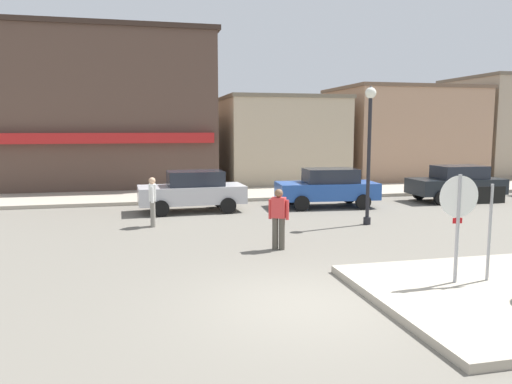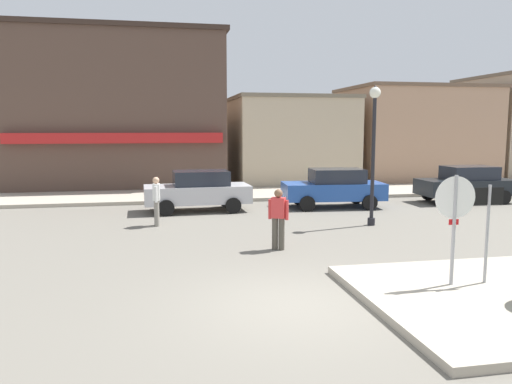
{
  "view_description": "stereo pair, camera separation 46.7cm",
  "coord_description": "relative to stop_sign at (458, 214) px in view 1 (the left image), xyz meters",
  "views": [
    {
      "loc": [
        -2.88,
        -8.29,
        3.2
      ],
      "look_at": [
        0.1,
        4.5,
        1.5
      ],
      "focal_mm": 35.0,
      "sensor_mm": 36.0,
      "label": 1
    },
    {
      "loc": [
        -2.42,
        -8.39,
        3.2
      ],
      "look_at": [
        0.1,
        4.5,
        1.5
      ],
      "focal_mm": 35.0,
      "sensor_mm": 36.0,
      "label": 2
    }
  ],
  "objects": [
    {
      "name": "stop_sign",
      "position": [
        0.0,
        0.0,
        0.0
      ],
      "size": [
        0.82,
        0.08,
        2.3
      ],
      "color": "#9E9EA3",
      "rests_on": "ground"
    },
    {
      "name": "pedestrian_crossing_far",
      "position": [
        -5.67,
        7.86,
        -0.65
      ],
      "size": [
        0.24,
        0.55,
        1.61
      ],
      "color": "gray",
      "rests_on": "ground"
    },
    {
      "name": "building_storefront_left_near",
      "position": [
        1.94,
        19.9,
        0.97
      ],
      "size": [
        6.69,
        6.7,
        4.96
      ],
      "color": "tan",
      "rests_on": "ground"
    },
    {
      "name": "parked_car_nearest",
      "position": [
        -4.1,
        10.53,
        -0.71
      ],
      "size": [
        4.07,
        2.0,
        1.56
      ],
      "color": "#B7B7BC",
      "rests_on": "ground"
    },
    {
      "name": "building_corner_shop",
      "position": [
        -7.54,
        20.62,
        2.58
      ],
      "size": [
        11.11,
        8.7,
        8.19
      ],
      "color": "brown",
      "rests_on": "ground"
    },
    {
      "name": "kerb_far",
      "position": [
        -3.15,
        14.52,
        -1.44
      ],
      "size": [
        80.0,
        4.0,
        0.15
      ],
      "primitive_type": "cube",
      "color": "#A89E8C",
      "rests_on": "ground"
    },
    {
      "name": "lamp_post",
      "position": [
        1.28,
        6.61,
        1.44
      ],
      "size": [
        0.36,
        0.36,
        4.54
      ],
      "color": "black",
      "rests_on": "ground"
    },
    {
      "name": "parked_car_second",
      "position": [
        1.34,
        10.4,
        -0.71
      ],
      "size": [
        4.12,
        2.12,
        1.56
      ],
      "color": "#234C9E",
      "rests_on": "ground"
    },
    {
      "name": "building_storefront_left_mid",
      "position": [
        9.97,
        20.12,
        1.31
      ],
      "size": [
        8.3,
        6.66,
        5.65
      ],
      "color": "tan",
      "rests_on": "ground"
    },
    {
      "name": "building_storefront_right_near",
      "position": [
        16.97,
        20.22,
        1.71
      ],
      "size": [
        5.17,
        6.49,
        6.45
      ],
      "color": "tan",
      "rests_on": "ground"
    },
    {
      "name": "pedestrian_crossing_near",
      "position": [
        -2.52,
        3.96,
        -0.65
      ],
      "size": [
        0.52,
        0.37,
        1.61
      ],
      "color": "#4C473D",
      "rests_on": "ground"
    },
    {
      "name": "parked_car_third",
      "position": [
        7.4,
        10.6,
        -0.71
      ],
      "size": [
        4.02,
        1.92,
        1.56
      ],
      "color": "black",
      "rests_on": "ground"
    },
    {
      "name": "ground_plane",
      "position": [
        -3.15,
        -0.16,
        -1.52
      ],
      "size": [
        160.0,
        160.0,
        0.0
      ],
      "primitive_type": "plane",
      "color": "#6B665B"
    },
    {
      "name": "one_way_sign",
      "position": [
        0.72,
        -0.02,
        -0.19
      ],
      "size": [
        0.6,
        0.07,
        2.1
      ],
      "color": "#9E9EA3",
      "rests_on": "ground"
    }
  ]
}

